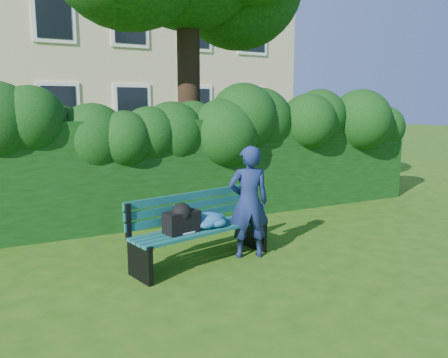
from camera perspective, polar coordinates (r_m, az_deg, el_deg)
name	(u,v)px	position (r m, az deg, el deg)	size (l,w,h in m)	color
ground	(243,252)	(6.24, 2.53, -9.45)	(80.00, 80.00, 0.00)	#21520F
apartment_building	(73,6)	(19.75, -19.16, 20.57)	(16.00, 8.08, 12.00)	#CDC28A
hedge	(184,169)	(7.97, -5.22, 1.33)	(10.00, 1.00, 1.80)	black
park_bench	(198,225)	(5.70, -3.39, -6.00)	(2.01, 0.98, 0.89)	#0D4444
man_reading	(249,202)	(5.85, 3.24, -3.03)	(0.55, 0.36, 1.52)	navy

